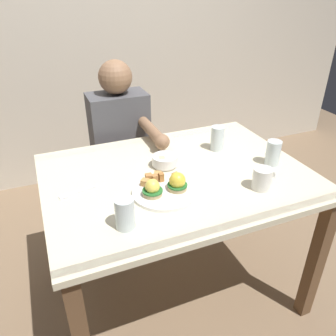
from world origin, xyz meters
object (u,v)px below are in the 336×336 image
(eggs_benedict_plate, at_px, (165,188))
(fruit_bowl, at_px, (165,161))
(water_glass_near, at_px, (273,154))
(coffee_mug, at_px, (262,178))
(fork, at_px, (75,193))
(water_glass_extra, at_px, (125,215))
(water_glass_far, at_px, (217,140))
(diner_person, at_px, (122,143))
(dining_table, at_px, (177,193))

(eggs_benedict_plate, xyz_separation_m, fruit_bowl, (0.09, 0.21, 0.00))
(water_glass_near, bearing_deg, eggs_benedict_plate, -176.23)
(eggs_benedict_plate, distance_m, coffee_mug, 0.41)
(fork, distance_m, water_glass_extra, 0.32)
(water_glass_far, bearing_deg, coffee_mug, -91.44)
(coffee_mug, xyz_separation_m, water_glass_extra, (-0.61, -0.03, 0.00))
(fruit_bowl, distance_m, water_glass_extra, 0.47)
(water_glass_near, distance_m, water_glass_extra, 0.81)
(water_glass_extra, xyz_separation_m, diner_person, (0.22, 0.88, -0.14))
(dining_table, height_order, water_glass_extra, water_glass_extra)
(water_glass_near, relative_size, diner_person, 0.11)
(water_glass_near, distance_m, diner_person, 0.90)
(eggs_benedict_plate, bearing_deg, coffee_mug, -17.22)
(dining_table, bearing_deg, fruit_bowl, 107.77)
(fruit_bowl, height_order, fork, fruit_bowl)
(eggs_benedict_plate, distance_m, water_glass_near, 0.57)
(water_glass_near, distance_m, water_glass_far, 0.29)
(fruit_bowl, distance_m, water_glass_near, 0.52)
(water_glass_extra, height_order, diner_person, diner_person)
(water_glass_extra, distance_m, diner_person, 0.92)
(coffee_mug, bearing_deg, water_glass_far, 88.56)
(water_glass_extra, bearing_deg, fruit_bowl, 50.75)
(fruit_bowl, height_order, water_glass_near, water_glass_near)
(coffee_mug, relative_size, water_glass_far, 0.87)
(fruit_bowl, relative_size, diner_person, 0.11)
(water_glass_extra, bearing_deg, water_glass_far, 34.81)
(coffee_mug, height_order, diner_person, diner_person)
(diner_person, bearing_deg, dining_table, -80.44)
(water_glass_near, bearing_deg, fruit_bowl, 160.22)
(eggs_benedict_plate, relative_size, water_glass_extra, 2.24)
(dining_table, distance_m, fork, 0.47)
(fork, distance_m, water_glass_far, 0.77)
(coffee_mug, bearing_deg, diner_person, 114.28)
(eggs_benedict_plate, distance_m, fork, 0.37)
(water_glass_near, xyz_separation_m, diner_person, (-0.56, 0.69, -0.14))
(fruit_bowl, xyz_separation_m, diner_person, (-0.07, 0.51, -0.12))
(coffee_mug, bearing_deg, fruit_bowl, 132.73)
(coffee_mug, relative_size, water_glass_near, 0.93)
(eggs_benedict_plate, height_order, water_glass_far, water_glass_far)
(water_glass_far, height_order, water_glass_extra, water_glass_far)
(dining_table, height_order, diner_person, diner_person)
(dining_table, bearing_deg, water_glass_extra, -139.60)
(dining_table, bearing_deg, diner_person, 99.56)
(water_glass_extra, bearing_deg, water_glass_near, 13.58)
(fruit_bowl, xyz_separation_m, water_glass_far, (0.32, 0.06, 0.03))
(dining_table, xyz_separation_m, fruit_bowl, (-0.03, 0.09, 0.14))
(fork, height_order, water_glass_far, water_glass_far)
(diner_person, bearing_deg, fruit_bowl, -81.88)
(water_glass_far, relative_size, water_glass_extra, 1.06)
(fruit_bowl, relative_size, fork, 0.77)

